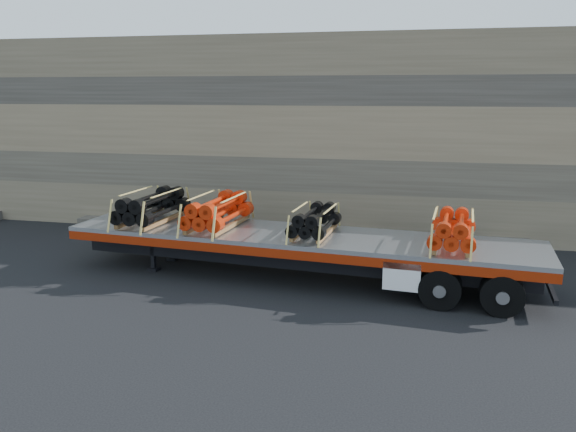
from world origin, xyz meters
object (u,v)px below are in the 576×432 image
bundle_front (152,208)px  bundle_midfront (218,212)px  trailer (297,256)px  bundle_midrear (315,222)px  bundle_rear (453,231)px

bundle_front → bundle_midfront: bundle_front is taller
trailer → bundle_midrear: 1.13m
bundle_midfront → bundle_midrear: (2.84, -0.25, -0.07)m
bundle_front → trailer: bearing=0.0°
trailer → bundle_rear: (4.05, -0.36, 1.04)m
bundle_midrear → bundle_front: bearing=180.0°
bundle_midfront → bundle_midrear: size_ratio=1.21×
bundle_midfront → bundle_rear: (6.39, -0.57, -0.05)m
bundle_front → bundle_rear: 8.53m
trailer → bundle_midfront: 2.58m
bundle_midrear → bundle_rear: bearing=0.0°
trailer → bundle_midfront: (-2.34, 0.21, 1.08)m
bundle_midfront → bundle_rear: bearing=0.0°
bundle_front → bundle_midfront: (2.11, -0.19, -0.01)m
bundle_midrear → bundle_rear: 3.57m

